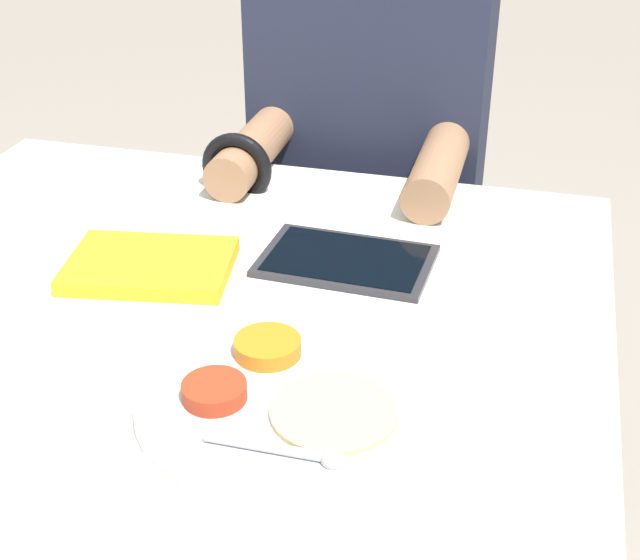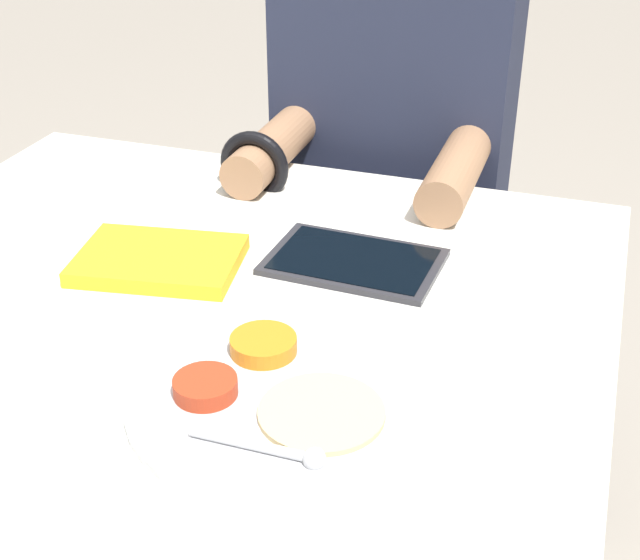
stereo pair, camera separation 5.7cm
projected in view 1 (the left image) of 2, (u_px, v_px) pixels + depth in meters
The scene contains 5 objects.
dining_table at pixel (201, 554), 1.22m from camera, with size 0.98×0.96×0.75m.
thali_tray at pixel (284, 397), 0.89m from camera, with size 0.30×0.30×0.03m.
red_notebook at pixel (150, 267), 1.13m from camera, with size 0.22×0.18×0.02m.
tablet_device at pixel (346, 260), 1.15m from camera, with size 0.23×0.15×0.01m.
person_diner at pixel (367, 223), 1.64m from camera, with size 0.40×0.45×1.23m.
Camera 1 is at (0.38, -0.80, 1.30)m, focal length 50.00 mm.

